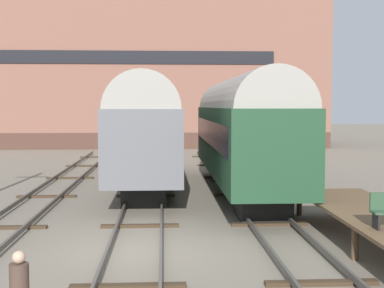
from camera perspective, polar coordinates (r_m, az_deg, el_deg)
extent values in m
plane|color=slate|center=(15.25, -6.08, -11.37)|extent=(200.00, 200.00, 0.00)
cube|color=#4C4742|center=(15.82, -19.64, -10.34)|extent=(0.08, 60.00, 0.16)
cube|color=#3D2D1E|center=(18.85, -19.12, -8.41)|extent=(2.60, 0.24, 0.10)
cube|color=#3D2D1E|center=(24.57, -15.25, -5.43)|extent=(2.60, 0.24, 0.10)
cube|color=#3D2D1E|center=(30.39, -12.87, -3.57)|extent=(2.60, 0.24, 0.10)
cube|color=#3D2D1E|center=(36.27, -11.26, -2.30)|extent=(2.60, 0.24, 0.10)
cube|color=#3D2D1E|center=(42.19, -10.10, -1.39)|extent=(2.60, 0.24, 0.10)
cube|color=#4C4742|center=(15.26, -8.82, -10.69)|extent=(0.08, 60.00, 0.16)
cube|color=#4C4742|center=(15.19, -3.33, -10.72)|extent=(0.08, 60.00, 0.16)
cube|color=#3D2D1E|center=(12.38, -6.83, -14.85)|extent=(2.60, 0.24, 0.10)
cube|color=#3D2D1E|center=(18.15, -5.58, -8.68)|extent=(2.60, 0.24, 0.10)
cube|color=#3D2D1E|center=(24.03, -4.96, -5.51)|extent=(2.60, 0.24, 0.10)
cube|color=#3D2D1E|center=(29.96, -4.58, -3.59)|extent=(2.60, 0.24, 0.10)
cube|color=#3D2D1E|center=(35.91, -4.34, -2.30)|extent=(2.60, 0.24, 0.10)
cube|color=#3D2D1E|center=(41.88, -4.16, -1.38)|extent=(2.60, 0.24, 0.10)
cube|color=#4C4742|center=(15.45, 7.81, -10.49)|extent=(0.08, 60.00, 0.16)
cube|color=#4C4742|center=(15.78, 13.02, -10.25)|extent=(0.08, 60.00, 0.16)
cube|color=#3D2D1E|center=(12.86, 13.65, -14.21)|extent=(2.60, 0.24, 0.10)
cube|color=#3D2D1E|center=(18.48, 8.24, -8.47)|extent=(2.60, 0.24, 0.10)
cube|color=#3D2D1E|center=(24.28, 5.45, -5.41)|extent=(2.60, 0.24, 0.10)
cube|color=#3D2D1E|center=(30.16, 3.76, -3.53)|extent=(2.60, 0.24, 0.10)
cube|color=#3D2D1E|center=(36.08, 2.63, -2.26)|extent=(2.60, 0.24, 0.10)
cube|color=#3D2D1E|center=(42.02, 1.81, -1.35)|extent=(2.60, 0.24, 0.10)
cube|color=black|center=(33.11, -4.44, -2.06)|extent=(1.80, 2.40, 1.00)
cube|color=black|center=(22.39, -5.10, -5.06)|extent=(1.80, 2.40, 1.00)
cube|color=slate|center=(27.55, -4.73, 0.80)|extent=(3.08, 16.65, 2.94)
cube|color=black|center=(27.54, -4.74, 1.53)|extent=(3.12, 15.32, 1.06)
cylinder|color=gray|center=(27.51, -4.75, 3.86)|extent=(2.93, 16.32, 2.93)
cube|color=black|center=(29.63, 3.88, -2.79)|extent=(1.80, 2.40, 1.00)
cube|color=black|center=(19.74, 7.45, -6.32)|extent=(1.80, 2.40, 1.00)
cube|color=#1E4228|center=(24.45, 5.33, 0.41)|extent=(2.96, 15.56, 2.97)
cube|color=black|center=(24.43, 5.34, 1.24)|extent=(3.00, 14.31, 1.07)
cylinder|color=gray|center=(24.40, 5.36, 3.89)|extent=(2.81, 15.25, 2.81)
cylinder|color=brown|center=(20.36, 11.38, -6.25)|extent=(0.20, 0.20, 0.86)
cylinder|color=brown|center=(21.02, 17.24, -6.03)|extent=(0.20, 0.20, 0.86)
cylinder|color=brown|center=(14.95, 17.00, -10.15)|extent=(0.20, 0.20, 0.86)
cube|color=black|center=(14.35, 19.05, -7.81)|extent=(0.06, 0.40, 0.40)
cylinder|color=#4C382D|center=(9.58, -17.94, -13.95)|extent=(0.32, 0.32, 0.66)
sphere|color=tan|center=(9.46, -18.00, -11.41)|extent=(0.22, 0.22, 0.22)
cube|color=#4F342A|center=(55.91, -5.79, 0.74)|extent=(36.95, 12.26, 1.54)
cube|color=brown|center=(55.99, -5.85, 8.63)|extent=(36.95, 12.26, 13.87)
cube|color=black|center=(49.84, -6.20, 9.19)|extent=(25.86, 0.10, 1.20)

